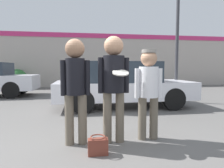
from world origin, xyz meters
name	(u,v)px	position (x,y,z in m)	size (l,w,h in m)	color
ground_plane	(97,144)	(0.00, 0.00, 0.00)	(56.00, 56.00, 0.00)	#5B5956
storefront_building	(84,60)	(0.00, 10.46, 1.84)	(24.00, 0.22, 3.61)	#B2A89E
person_left	(75,82)	(-0.35, 0.06, 1.07)	(0.49, 0.32, 1.78)	#665B4C
person_middle_with_frisbee	(114,78)	(0.30, 0.05, 1.12)	(0.54, 0.58, 1.84)	#665B4C
person_right	(148,86)	(0.95, 0.11, 0.97)	(0.51, 0.34, 1.63)	#665B4C
parked_car_near	(123,84)	(1.14, 3.18, 0.76)	(4.49, 1.85, 1.50)	silver
street_lamp	(184,8)	(3.57, 3.75, 3.50)	(1.38, 0.35, 5.67)	#38383D
shrub	(17,79)	(-4.11, 9.66, 0.61)	(1.22, 1.22, 1.22)	#2D6B33
handbag	(98,146)	(-0.02, -0.41, 0.14)	(0.30, 0.23, 0.28)	brown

